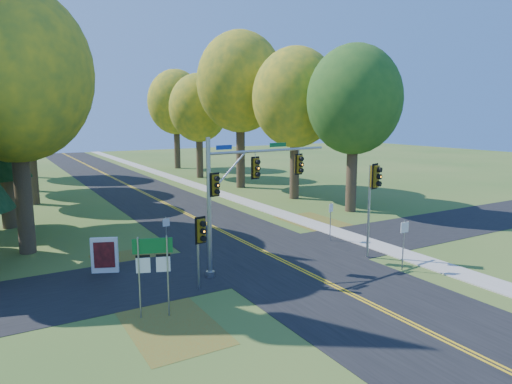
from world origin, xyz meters
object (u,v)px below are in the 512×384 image
info_kiosk (105,255)px  traffic_mast (242,185)px  east_signal_pole (374,187)px  route_sign_cluster (153,260)px

info_kiosk → traffic_mast: bearing=-3.2°
traffic_mast → east_signal_pole: 6.97m
east_signal_pole → route_sign_cluster: 12.18m
traffic_mast → east_signal_pole: bearing=-21.0°
traffic_mast → route_sign_cluster: (-5.30, -2.95, -1.98)m
info_kiosk → east_signal_pole: bearing=2.5°
route_sign_cluster → info_kiosk: (-0.53, 5.84, -1.32)m
traffic_mast → route_sign_cluster: 6.38m
route_sign_cluster → info_kiosk: size_ratio=1.79×
east_signal_pole → route_sign_cluster: bearing=168.3°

